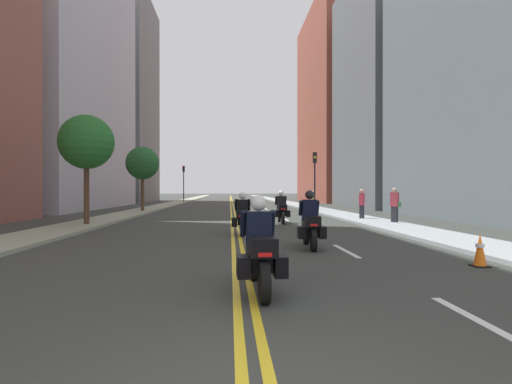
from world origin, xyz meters
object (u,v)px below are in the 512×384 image
object	(u,v)px
motorcycle_0	(259,253)
pedestrian_0	(362,204)
motorcycle_2	(242,217)
pedestrian_2	(313,200)
traffic_cone_0	(480,250)
motorcycle_3	(281,210)
traffic_light_far	(184,177)
pedestrian_1	(395,205)
street_tree_1	(142,163)
traffic_light_near	(315,171)
street_tree_0	(86,143)
motorcycle_1	(310,225)

from	to	relation	value
motorcycle_0	pedestrian_0	distance (m)	16.42
motorcycle_2	pedestrian_2	bearing A→B (deg)	73.29
motorcycle_0	traffic_cone_0	world-z (taller)	motorcycle_0
motorcycle_3	traffic_light_far	xyz separation A→B (m)	(-8.55, 33.29, 2.65)
pedestrian_1	street_tree_1	bearing A→B (deg)	-176.98
traffic_cone_0	motorcycle_0	bearing A→B (deg)	-159.18
motorcycle_3	traffic_light_near	xyz separation A→B (m)	(3.91, 10.55, 2.46)
street_tree_0	pedestrian_2	bearing A→B (deg)	45.59
traffic_light_near	motorcycle_1	bearing A→B (deg)	-102.34
traffic_light_far	street_tree_0	size ratio (longest dim) A/B	0.95
motorcycle_0	traffic_light_near	size ratio (longest dim) A/B	0.49
traffic_light_near	traffic_light_far	bearing A→B (deg)	118.71
traffic_light_near	traffic_light_far	distance (m)	25.93
street_tree_1	motorcycle_3	bearing A→B (deg)	-50.01
traffic_cone_0	street_tree_0	size ratio (longest dim) A/B	0.14
motorcycle_1	street_tree_0	distance (m)	11.92
motorcycle_3	motorcycle_0	bearing A→B (deg)	-98.45
pedestrian_0	street_tree_1	size ratio (longest dim) A/B	0.35
motorcycle_0	motorcycle_3	distance (m)	13.56
motorcycle_0	motorcycle_2	distance (m)	8.49
motorcycle_2	traffic_light_far	size ratio (longest dim) A/B	0.45
motorcycle_1	motorcycle_3	distance (m)	8.58
traffic_cone_0	traffic_light_near	bearing A→B (deg)	87.23
motorcycle_1	motorcycle_2	size ratio (longest dim) A/B	0.96
motorcycle_2	pedestrian_0	distance (m)	9.33
pedestrian_1	traffic_light_near	bearing A→B (deg)	139.47
motorcycle_3	pedestrian_2	world-z (taller)	motorcycle_3
street_tree_0	motorcycle_2	bearing A→B (deg)	-28.60
pedestrian_2	traffic_light_far	bearing A→B (deg)	34.40
traffic_light_near	street_tree_1	distance (m)	12.98
motorcycle_2	street_tree_0	xyz separation A→B (m)	(-6.95, 3.79, 3.15)
motorcycle_0	street_tree_1	distance (m)	25.37
motorcycle_1	traffic_cone_0	size ratio (longest dim) A/B	2.90
motorcycle_0	pedestrian_1	bearing A→B (deg)	57.09
motorcycle_2	street_tree_1	world-z (taller)	street_tree_1
traffic_light_far	street_tree_0	bearing A→B (deg)	-90.79
traffic_light_near	pedestrian_0	bearing A→B (deg)	-85.59
motorcycle_0	traffic_light_far	xyz separation A→B (m)	(-6.48, 46.70, 2.69)
pedestrian_2	street_tree_1	distance (m)	13.64
motorcycle_3	motorcycle_2	bearing A→B (deg)	-112.59
traffic_light_near	pedestrian_0	distance (m)	9.26
motorcycle_2	traffic_cone_0	distance (m)	8.25
street_tree_1	motorcycle_2	bearing A→B (deg)	-66.05
pedestrian_0	motorcycle_2	bearing A→B (deg)	-12.68
pedestrian_1	motorcycle_2	bearing A→B (deg)	-109.94
motorcycle_0	pedestrian_0	bearing A→B (deg)	64.03
traffic_light_near	pedestrian_1	world-z (taller)	traffic_light_near
traffic_light_far	pedestrian_0	xyz separation A→B (m)	(13.15, -31.70, -2.44)
motorcycle_2	traffic_cone_0	world-z (taller)	motorcycle_2
motorcycle_0	motorcycle_2	bearing A→B (deg)	88.04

